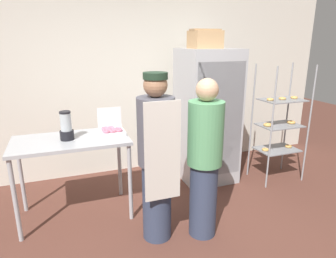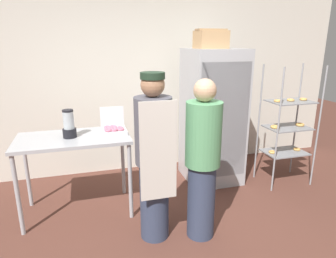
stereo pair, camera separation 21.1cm
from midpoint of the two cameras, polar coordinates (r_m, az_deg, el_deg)
The scene contains 9 objects.
back_wall at distance 4.46m, azimuth -8.15°, elevation 11.32°, with size 6.40×0.12×3.04m, color silver.
refrigerator at distance 4.16m, azimuth 5.96°, elevation 2.43°, with size 0.72×0.77×1.81m.
baking_rack at distance 4.37m, azimuth 19.20°, elevation 0.85°, with size 0.64×0.45×1.62m.
prep_counter at distance 3.40m, azimuth -19.63°, elevation -3.50°, with size 1.20×0.67×0.91m.
donut_box at distance 3.38m, azimuth -12.48°, elevation -0.28°, with size 0.27×0.24×0.29m.
blender_pitcher at distance 3.32m, azimuth -20.55°, elevation 0.30°, with size 0.14×0.14×0.30m.
cardboard_storage_box at distance 3.96m, azimuth 5.50°, elevation 16.67°, with size 0.38×0.32×0.24m.
person_baker at distance 2.82m, azimuth -4.36°, elevation -5.44°, with size 0.35×0.37×1.65m.
person_customer at distance 2.89m, azimuth 4.91°, elevation -5.86°, with size 0.34×0.34×1.59m.
Camera 1 is at (-1.03, -2.01, 1.91)m, focal length 32.00 mm.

